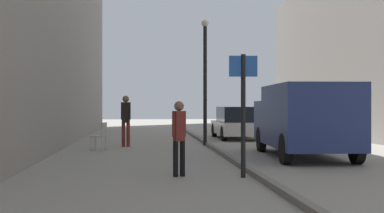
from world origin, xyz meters
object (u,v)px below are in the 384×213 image
at_px(parked_car, 237,123).
at_px(cafe_chair_near_window, 101,134).
at_px(pedestrian_mid_block, 179,133).
at_px(lamp_post, 205,74).
at_px(street_sign_post, 243,104).
at_px(pedestrian_main_foreground, 126,117).
at_px(delivery_van, 304,118).

bearing_deg(parked_car, cafe_chair_near_window, -136.36).
bearing_deg(cafe_chair_near_window, pedestrian_mid_block, -145.42).
distance_m(pedestrian_mid_block, lamp_post, 8.41).
distance_m(pedestrian_mid_block, cafe_chair_near_window, 6.74).
bearing_deg(street_sign_post, pedestrian_main_foreground, -68.58).
height_order(pedestrian_main_foreground, pedestrian_mid_block, pedestrian_main_foreground).
bearing_deg(pedestrian_mid_block, parked_car, -127.38).
bearing_deg(delivery_van, street_sign_post, -120.22).
relative_size(delivery_van, parked_car, 1.26).
bearing_deg(pedestrian_main_foreground, street_sign_post, -52.32).
relative_size(pedestrian_mid_block, lamp_post, 0.34).
bearing_deg(pedestrian_main_foreground, cafe_chair_near_window, -100.20).
distance_m(street_sign_post, cafe_chair_near_window, 7.59).
distance_m(pedestrian_main_foreground, cafe_chair_near_window, 1.70).
bearing_deg(cafe_chair_near_window, pedestrian_main_foreground, -13.49).
relative_size(pedestrian_mid_block, delivery_van, 0.31).
bearing_deg(pedestrian_mid_block, lamp_post, -121.91).
relative_size(pedestrian_main_foreground, street_sign_post, 0.72).
relative_size(pedestrian_mid_block, parked_car, 0.38).
bearing_deg(lamp_post, pedestrian_mid_block, -100.79).
bearing_deg(delivery_van, parked_car, 96.75).
bearing_deg(delivery_van, pedestrian_mid_block, -134.08).
relative_size(delivery_van, street_sign_post, 2.03).
xyz_separation_m(lamp_post, cafe_chair_near_window, (-3.75, -1.71, -2.18)).
height_order(pedestrian_main_foreground, cafe_chair_near_window, pedestrian_main_foreground).
height_order(pedestrian_mid_block, street_sign_post, street_sign_post).
relative_size(pedestrian_main_foreground, cafe_chair_near_window, 1.99).
distance_m(street_sign_post, lamp_post, 8.44).
distance_m(lamp_post, cafe_chair_near_window, 4.66).
bearing_deg(pedestrian_mid_block, delivery_van, -158.56).
relative_size(delivery_van, lamp_post, 1.11).
relative_size(street_sign_post, cafe_chair_near_window, 2.77).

